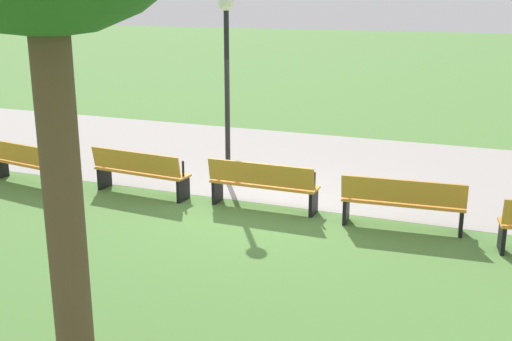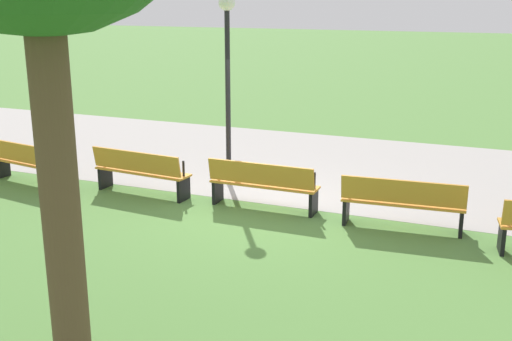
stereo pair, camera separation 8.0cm
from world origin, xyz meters
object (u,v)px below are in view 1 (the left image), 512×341
bench_3 (263,183)px  lamp_post (227,53)px  bench_1 (26,162)px  bench_2 (140,171)px  bench_4 (403,201)px

bench_3 → lamp_post: bearing=135.0°
bench_3 → lamp_post: lamp_post is taller
bench_3 → bench_1: bearing=-175.5°
bench_2 → bench_3: 2.47m
bench_1 → bench_2: size_ratio=1.01×
bench_1 → bench_4: (7.40, 0.29, 0.00)m
bench_1 → bench_4: size_ratio=1.01×
bench_1 → bench_3: (4.93, 0.39, 0.00)m
bench_1 → bench_2: bearing=15.7°
bench_2 → bench_4: size_ratio=1.00×
bench_3 → lamp_post: size_ratio=0.53×
bench_2 → bench_3: size_ratio=1.02×
bench_1 → lamp_post: size_ratio=0.54×
bench_3 → lamp_post: (-1.23, 1.23, 2.14)m
bench_1 → lamp_post: bearing=32.6°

